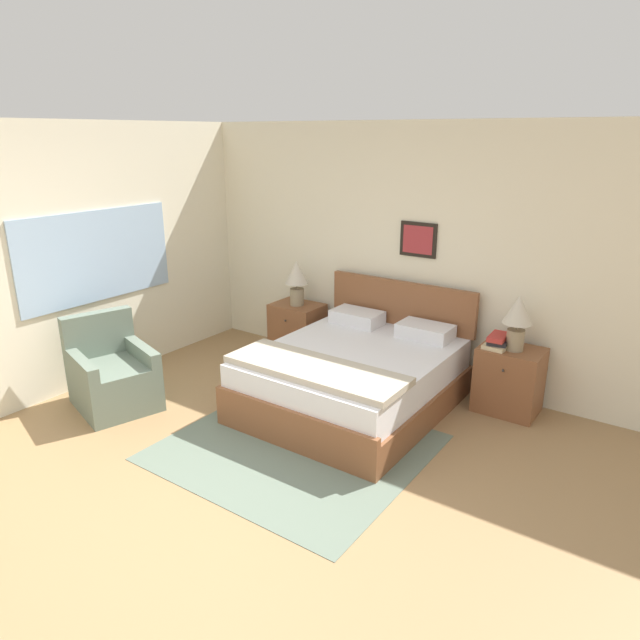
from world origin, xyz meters
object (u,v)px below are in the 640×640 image
Objects in this scene: bed at (353,376)px; table_lamp_by_door at (518,316)px; nightstand_by_door at (509,380)px; nightstand_near_window at (298,330)px; armchair at (112,376)px; table_lamp_near_window at (297,277)px.

bed is 1.57m from table_lamp_by_door.
bed is 1.43m from nightstand_by_door.
nightstand_near_window is 2.45m from nightstand_by_door.
armchair is at bearing -108.14° from nightstand_near_window.
bed is at bearing -148.58° from nightstand_by_door.
bed reaches higher than armchair.
armchair is 3.77m from table_lamp_by_door.
table_lamp_near_window is at bearing 180.00° from table_lamp_by_door.
armchair is 3.71m from nightstand_by_door.
table_lamp_near_window is (-1.21, 0.73, 0.63)m from bed.
nightstand_near_window is at bearing 125.94° from table_lamp_near_window.
bed is at bearing -31.04° from table_lamp_near_window.
armchair is at bearing -145.92° from bed.
nightstand_by_door is 2.51m from table_lamp_near_window.
bed is at bearing -31.42° from nightstand_near_window.
bed is 1.43m from nightstand_near_window.
nightstand_near_window is at bearing 180.00° from nightstand_by_door.
nightstand_near_window is 1.21× the size of table_lamp_near_window.
nightstand_near_window is 1.00× the size of nightstand_by_door.
bed is 2.28m from armchair.
nightstand_near_window is (0.66, 2.02, 0.02)m from armchair.
table_lamp_by_door reaches higher than nightstand_by_door.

